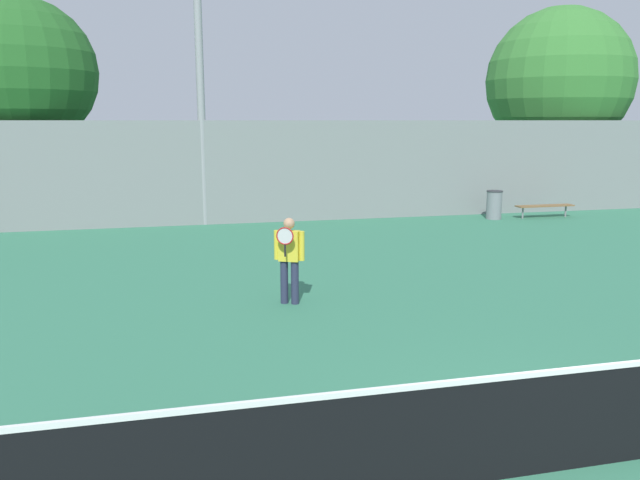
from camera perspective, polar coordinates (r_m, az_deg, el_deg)
name	(u,v)px	position (r m, az deg, el deg)	size (l,w,h in m)	color
ground_plane	(583,467)	(6.84, 22.89, -18.55)	(100.00, 100.00, 0.00)	#337556
tennis_net	(587,416)	(6.61, 23.24, -14.57)	(11.56, 0.09, 1.03)	#99999E
tennis_player	(289,256)	(11.15, -2.83, -1.46)	(0.53, 0.50, 1.57)	#282D47
bench_courtside_near	(545,206)	(22.56, 19.86, 2.92)	(2.06, 0.40, 0.43)	brown
light_pole_center_back	(198,21)	(20.22, -11.09, 19.02)	(0.90, 0.60, 10.53)	#939399
trash_bin	(494,205)	(21.74, 15.63, 3.13)	(0.53, 0.53, 0.96)	gray
back_fence	(288,172)	(20.31, -2.96, 6.26)	(32.91, 0.06, 3.27)	gray
tree_green_tall	(559,81)	(27.51, 21.02, 13.43)	(5.74, 5.74, 7.70)	brown
tree_dark_dense	(22,73)	(22.49, -25.60, 13.62)	(4.66, 4.66, 7.10)	brown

